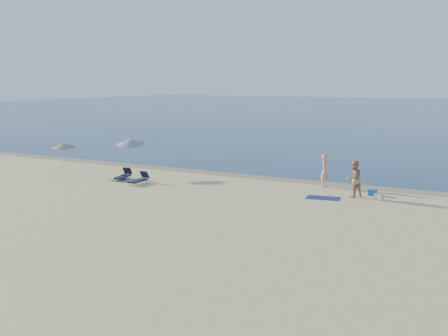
# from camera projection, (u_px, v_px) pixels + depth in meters

# --- Properties ---
(ground) EXTENTS (160.00, 160.00, 0.00)m
(ground) POSITION_uv_depth(u_px,v_px,m) (40.00, 272.00, 18.01)
(ground) COLOR #CBBC87
(ground) RESTS_ON ground
(wet_sand_strip) EXTENTS (240.00, 1.60, 0.00)m
(wet_sand_strip) POSITION_uv_depth(u_px,v_px,m) (281.00, 179.00, 34.73)
(wet_sand_strip) COLOR #847254
(wet_sand_strip) RESTS_ON ground
(person_left) EXTENTS (0.48, 0.70, 1.89)m
(person_left) POSITION_uv_depth(u_px,v_px,m) (325.00, 171.00, 32.15)
(person_left) COLOR tan
(person_left) RESTS_ON ground
(person_right) EXTENTS (1.13, 1.18, 1.93)m
(person_right) POSITION_uv_depth(u_px,v_px,m) (354.00, 179.00, 29.34)
(person_right) COLOR #AD7B5B
(person_right) RESTS_ON ground
(beach_towel) EXTENTS (1.83, 1.21, 0.03)m
(beach_towel) POSITION_uv_depth(u_px,v_px,m) (323.00, 198.00, 29.17)
(beach_towel) COLOR #101951
(beach_towel) RESTS_ON ground
(white_bag) EXTENTS (0.48, 0.44, 0.33)m
(white_bag) POSITION_uv_depth(u_px,v_px,m) (379.00, 197.00, 28.72)
(white_bag) COLOR silver
(white_bag) RESTS_ON ground
(blue_cooler) EXTENTS (0.52, 0.41, 0.34)m
(blue_cooler) POSITION_uv_depth(u_px,v_px,m) (373.00, 192.00, 29.83)
(blue_cooler) COLOR blue
(blue_cooler) RESTS_ON ground
(umbrella_near) EXTENTS (2.28, 2.30, 2.47)m
(umbrella_near) POSITION_uv_depth(u_px,v_px,m) (130.00, 142.00, 36.39)
(umbrella_near) COLOR silver
(umbrella_near) RESTS_ON ground
(umbrella_far) EXTENTS (1.98, 1.99, 2.08)m
(umbrella_far) POSITION_uv_depth(u_px,v_px,m) (64.00, 145.00, 36.93)
(umbrella_far) COLOR silver
(umbrella_far) RESTS_ON ground
(lounger_left) EXTENTS (0.88, 1.66, 0.70)m
(lounger_left) POSITION_uv_depth(u_px,v_px,m) (124.00, 176.00, 34.51)
(lounger_left) COLOR #121732
(lounger_left) RESTS_ON ground
(lounger_right) EXTENTS (0.58, 1.60, 0.70)m
(lounger_right) POSITION_uv_depth(u_px,v_px,m) (139.00, 180.00, 33.16)
(lounger_right) COLOR #131B34
(lounger_right) RESTS_ON ground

